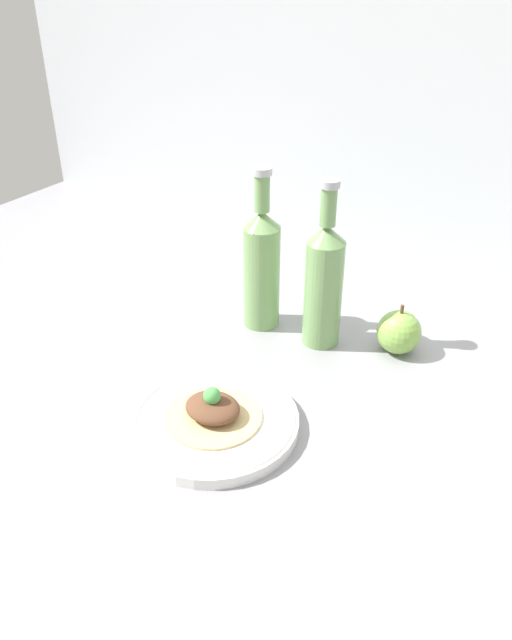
{
  "coord_description": "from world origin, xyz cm",
  "views": [
    {
      "loc": [
        47.8,
        -71.01,
        58.64
      ],
      "look_at": [
        6.63,
        -1.4,
        10.04
      ],
      "focal_mm": 35.0,
      "sensor_mm": 36.0,
      "label": 1
    }
  ],
  "objects_px": {
    "cider_bottle_left": "(262,265)",
    "apple": "(399,332)",
    "plate": "(213,421)",
    "plated_food": "(213,410)",
    "cider_bottle_right": "(324,282)"
  },
  "relations": [
    {
      "from": "cider_bottle_left",
      "to": "apple",
      "type": "distance_m",
      "value": 0.26
    },
    {
      "from": "plate",
      "to": "plated_food",
      "type": "height_order",
      "value": "plated_food"
    },
    {
      "from": "plated_food",
      "to": "cider_bottle_right",
      "type": "relative_size",
      "value": 0.48
    },
    {
      "from": "plate",
      "to": "cider_bottle_left",
      "type": "distance_m",
      "value": 0.31
    },
    {
      "from": "plated_food",
      "to": "cider_bottle_left",
      "type": "height_order",
      "value": "cider_bottle_left"
    },
    {
      "from": "cider_bottle_right",
      "to": "apple",
      "type": "distance_m",
      "value": 0.15
    },
    {
      "from": "plated_food",
      "to": "cider_bottle_right",
      "type": "distance_m",
      "value": 0.3
    },
    {
      "from": "plate",
      "to": "plated_food",
      "type": "distance_m",
      "value": 0.02
    },
    {
      "from": "plate",
      "to": "apple",
      "type": "xyz_separation_m",
      "value": [
        0.16,
        0.32,
        0.03
      ]
    },
    {
      "from": "cider_bottle_right",
      "to": "cider_bottle_left",
      "type": "bearing_deg",
      "value": 180.0
    },
    {
      "from": "apple",
      "to": "plated_food",
      "type": "bearing_deg",
      "value": -116.21
    },
    {
      "from": "cider_bottle_right",
      "to": "plate",
      "type": "bearing_deg",
      "value": -96.6
    },
    {
      "from": "plate",
      "to": "plated_food",
      "type": "xyz_separation_m",
      "value": [
        0.0,
        0.0,
        0.02
      ]
    },
    {
      "from": "plated_food",
      "to": "cider_bottle_right",
      "type": "height_order",
      "value": "cider_bottle_right"
    },
    {
      "from": "cider_bottle_right",
      "to": "apple",
      "type": "xyz_separation_m",
      "value": [
        0.12,
        0.04,
        -0.08
      ]
    }
  ]
}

